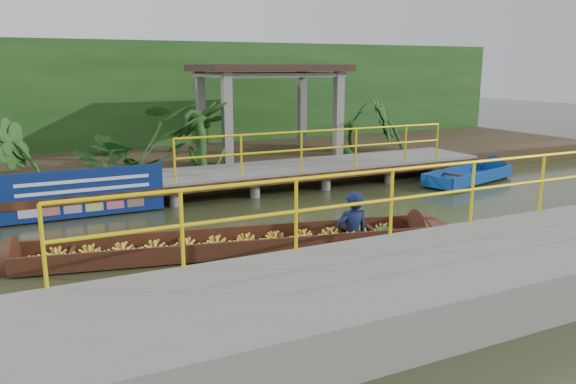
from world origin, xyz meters
name	(u,v)px	position (x,y,z in m)	size (l,w,h in m)	color
ground	(262,231)	(0.00, 0.00, 0.00)	(80.00, 80.00, 0.00)	#2C2F17
land_strip	(165,162)	(0.00, 7.50, 0.23)	(30.00, 8.00, 0.45)	#2F2317
far_dock	(207,177)	(0.02, 3.43, 0.48)	(16.00, 2.06, 1.66)	gray
near_dock	(452,279)	(1.00, -4.20, 0.30)	(18.00, 2.40, 1.73)	gray
pavilion	(268,77)	(3.00, 6.30, 2.82)	(4.40, 3.00, 3.00)	gray
foliage_backdrop	(145,101)	(0.00, 10.00, 2.00)	(30.00, 0.80, 4.00)	#1B4516
vendor_boat	(258,235)	(-0.52, -1.04, 0.27)	(8.65, 2.62, 2.14)	#33190E
moored_blue_boat	(484,173)	(7.83, 2.02, 0.15)	(3.73, 1.88, 0.86)	navy
blue_banner	(85,193)	(-2.95, 2.48, 0.56)	(3.28, 0.04, 1.02)	navy
tropical_plants	(192,136)	(0.22, 5.30, 1.28)	(14.33, 1.33, 1.66)	#1B4516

